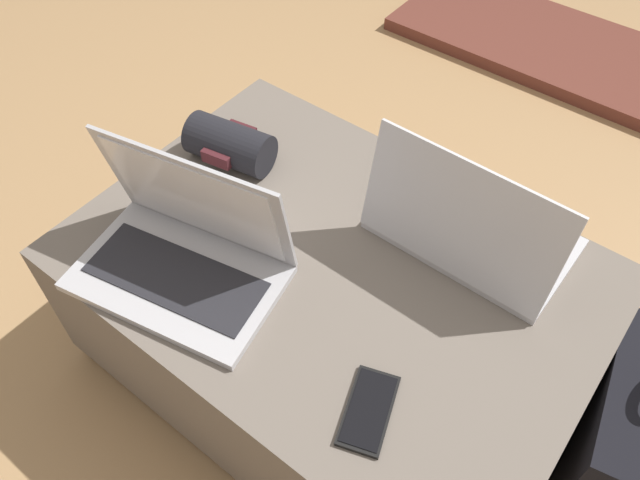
# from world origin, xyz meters

# --- Properties ---
(ground_plane) EXTENTS (14.00, 14.00, 0.00)m
(ground_plane) POSITION_xyz_m (0.00, 0.00, 0.00)
(ground_plane) COLOR tan
(ottoman) EXTENTS (0.98, 0.69, 0.39)m
(ottoman) POSITION_xyz_m (0.00, 0.00, 0.20)
(ottoman) COLOR #3D3832
(ottoman) RESTS_ON ground_plane
(laptop_near) EXTENTS (0.41, 0.30, 0.24)m
(laptop_near) POSITION_xyz_m (-0.21, -0.18, 0.44)
(laptop_near) COLOR #B7B7BC
(laptop_near) RESTS_ON ottoman
(laptop_far) EXTENTS (0.37, 0.24, 0.24)m
(laptop_far) POSITION_xyz_m (0.17, 0.18, 0.44)
(laptop_far) COLOR silver
(laptop_far) RESTS_ON ottoman
(cell_phone) EXTENTS (0.11, 0.15, 0.01)m
(cell_phone) POSITION_xyz_m (0.22, -0.20, 0.39)
(cell_phone) COLOR black
(cell_phone) RESTS_ON ottoman
(backpack) EXTENTS (0.24, 0.35, 0.46)m
(backpack) POSITION_xyz_m (0.58, 0.10, 0.19)
(backpack) COLOR black
(backpack) RESTS_ON ground_plane
(wrist_brace) EXTENTS (0.19, 0.13, 0.09)m
(wrist_brace) POSITION_xyz_m (-0.34, 0.09, 0.44)
(wrist_brace) COLOR black
(wrist_brace) RESTS_ON ottoman
(fireplace_hearth) EXTENTS (1.40, 0.50, 0.04)m
(fireplace_hearth) POSITION_xyz_m (0.00, 1.51, 0.02)
(fireplace_hearth) COLOR brown
(fireplace_hearth) RESTS_ON ground_plane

